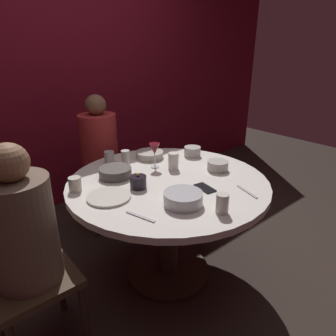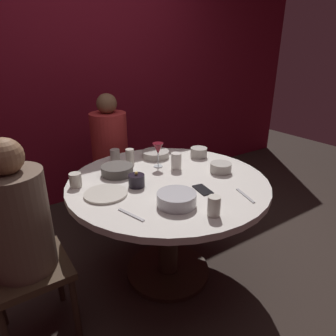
{
  "view_description": "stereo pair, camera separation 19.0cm",
  "coord_description": "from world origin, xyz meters",
  "px_view_note": "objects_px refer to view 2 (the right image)",
  "views": [
    {
      "loc": [
        -1.14,
        -1.35,
        1.54
      ],
      "look_at": [
        0.0,
        0.0,
        0.83
      ],
      "focal_mm": 32.04,
      "sensor_mm": 36.0,
      "label": 1
    },
    {
      "loc": [
        -0.99,
        -1.47,
        1.54
      ],
      "look_at": [
        0.0,
        0.0,
        0.83
      ],
      "focal_mm": 32.04,
      "sensor_mm": 36.0,
      "label": 2
    }
  ],
  "objects_px": {
    "cup_by_left_diner": "(75,180)",
    "cup_by_right_diner": "(176,161)",
    "cell_phone": "(203,190)",
    "bowl_sauce_side": "(199,152)",
    "dinner_plate": "(106,194)",
    "bowl_salad_center": "(156,154)",
    "seated_diner_left": "(19,226)",
    "dining_table": "(168,201)",
    "candle_holder": "(137,181)",
    "bowl_rice_portion": "(117,170)",
    "bowl_serving_large": "(177,199)",
    "cup_far_edge": "(130,157)",
    "cup_near_candle": "(214,206)",
    "seated_diner_back": "(110,146)",
    "bowl_small_white": "(221,168)",
    "cup_center_front": "(115,155)",
    "wine_glass": "(158,150)"
  },
  "relations": [
    {
      "from": "dining_table",
      "to": "cup_near_candle",
      "type": "height_order",
      "value": "cup_near_candle"
    },
    {
      "from": "cup_by_left_diner",
      "to": "cup_by_right_diner",
      "type": "xyz_separation_m",
      "value": [
        0.67,
        -0.11,
        0.02
      ]
    },
    {
      "from": "cup_by_left_diner",
      "to": "bowl_serving_large",
      "type": "bearing_deg",
      "value": -54.71
    },
    {
      "from": "candle_holder",
      "to": "cup_by_right_diner",
      "type": "bearing_deg",
      "value": 14.33
    },
    {
      "from": "bowl_small_white",
      "to": "cup_near_candle",
      "type": "bearing_deg",
      "value": -136.71
    },
    {
      "from": "wine_glass",
      "to": "dining_table",
      "type": "bearing_deg",
      "value": -106.58
    },
    {
      "from": "bowl_serving_large",
      "to": "cup_by_right_diner",
      "type": "height_order",
      "value": "cup_by_right_diner"
    },
    {
      "from": "bowl_rice_portion",
      "to": "bowl_small_white",
      "type": "bearing_deg",
      "value": -30.58
    },
    {
      "from": "candle_holder",
      "to": "cell_phone",
      "type": "relative_size",
      "value": 0.71
    },
    {
      "from": "cup_center_front",
      "to": "cup_far_edge",
      "type": "relative_size",
      "value": 0.77
    },
    {
      "from": "dining_table",
      "to": "cell_phone",
      "type": "height_order",
      "value": "cell_phone"
    },
    {
      "from": "dining_table",
      "to": "bowl_salad_center",
      "type": "bearing_deg",
      "value": 68.81
    },
    {
      "from": "candle_holder",
      "to": "cup_by_left_diner",
      "type": "bearing_deg",
      "value": 146.33
    },
    {
      "from": "bowl_rice_portion",
      "to": "cup_far_edge",
      "type": "bearing_deg",
      "value": 37.29
    },
    {
      "from": "bowl_serving_large",
      "to": "cup_far_edge",
      "type": "height_order",
      "value": "cup_far_edge"
    },
    {
      "from": "seated_diner_back",
      "to": "wine_glass",
      "type": "relative_size",
      "value": 6.74
    },
    {
      "from": "wine_glass",
      "to": "bowl_serving_large",
      "type": "relative_size",
      "value": 0.82
    },
    {
      "from": "bowl_small_white",
      "to": "cup_far_edge",
      "type": "relative_size",
      "value": 1.25
    },
    {
      "from": "dinner_plate",
      "to": "bowl_sauce_side",
      "type": "xyz_separation_m",
      "value": [
        0.86,
        0.2,
        0.03
      ]
    },
    {
      "from": "dinner_plate",
      "to": "cell_phone",
      "type": "relative_size",
      "value": 1.79
    },
    {
      "from": "bowl_serving_large",
      "to": "cup_by_right_diner",
      "type": "distance_m",
      "value": 0.51
    },
    {
      "from": "bowl_sauce_side",
      "to": "cup_far_edge",
      "type": "height_order",
      "value": "cup_far_edge"
    },
    {
      "from": "cup_near_candle",
      "to": "cup_center_front",
      "type": "bearing_deg",
      "value": 94.6
    },
    {
      "from": "seated_diner_left",
      "to": "bowl_salad_center",
      "type": "xyz_separation_m",
      "value": [
        1.05,
        0.4,
        0.05
      ]
    },
    {
      "from": "bowl_sauce_side",
      "to": "cup_by_left_diner",
      "type": "height_order",
      "value": "cup_by_left_diner"
    },
    {
      "from": "bowl_rice_portion",
      "to": "cup_by_left_diner",
      "type": "bearing_deg",
      "value": -174.43
    },
    {
      "from": "seated_diner_left",
      "to": "bowl_salad_center",
      "type": "bearing_deg",
      "value": 21.09
    },
    {
      "from": "cell_phone",
      "to": "bowl_small_white",
      "type": "distance_m",
      "value": 0.32
    },
    {
      "from": "bowl_salad_center",
      "to": "cup_near_candle",
      "type": "relative_size",
      "value": 1.98
    },
    {
      "from": "seated_diner_back",
      "to": "bowl_salad_center",
      "type": "distance_m",
      "value": 0.54
    },
    {
      "from": "bowl_salad_center",
      "to": "bowl_rice_portion",
      "type": "height_order",
      "value": "bowl_rice_portion"
    },
    {
      "from": "dining_table",
      "to": "bowl_serving_large",
      "type": "height_order",
      "value": "bowl_serving_large"
    },
    {
      "from": "dining_table",
      "to": "bowl_sauce_side",
      "type": "relative_size",
      "value": 10.09
    },
    {
      "from": "dining_table",
      "to": "bowl_rice_portion",
      "type": "xyz_separation_m",
      "value": [
        -0.24,
        0.26,
        0.19
      ]
    },
    {
      "from": "bowl_small_white",
      "to": "cup_far_edge",
      "type": "bearing_deg",
      "value": 133.04
    },
    {
      "from": "candle_holder",
      "to": "cup_center_front",
      "type": "height_order",
      "value": "candle_holder"
    },
    {
      "from": "seated_diner_left",
      "to": "bowl_rice_portion",
      "type": "bearing_deg",
      "value": 21.46
    },
    {
      "from": "wine_glass",
      "to": "cell_phone",
      "type": "relative_size",
      "value": 1.26
    },
    {
      "from": "cell_phone",
      "to": "bowl_small_white",
      "type": "height_order",
      "value": "bowl_small_white"
    },
    {
      "from": "cup_by_right_diner",
      "to": "candle_holder",
      "type": "bearing_deg",
      "value": -165.67
    },
    {
      "from": "seated_diner_left",
      "to": "dining_table",
      "type": "bearing_deg",
      "value": 0.0
    },
    {
      "from": "cup_by_right_diner",
      "to": "cup_far_edge",
      "type": "bearing_deg",
      "value": 130.63
    },
    {
      "from": "cell_phone",
      "to": "bowl_salad_center",
      "type": "bearing_deg",
      "value": -87.21
    },
    {
      "from": "cell_phone",
      "to": "bowl_sauce_side",
      "type": "xyz_separation_m",
      "value": [
        0.35,
        0.47,
        0.03
      ]
    },
    {
      "from": "candle_holder",
      "to": "bowl_sauce_side",
      "type": "distance_m",
      "value": 0.68
    },
    {
      "from": "candle_holder",
      "to": "bowl_rice_portion",
      "type": "relative_size",
      "value": 0.47
    },
    {
      "from": "dinner_plate",
      "to": "bowl_salad_center",
      "type": "distance_m",
      "value": 0.69
    },
    {
      "from": "cell_phone",
      "to": "cup_by_right_diner",
      "type": "relative_size",
      "value": 1.2
    },
    {
      "from": "bowl_rice_portion",
      "to": "dining_table",
      "type": "bearing_deg",
      "value": -47.61
    },
    {
      "from": "seated_diner_left",
      "to": "bowl_rice_portion",
      "type": "height_order",
      "value": "seated_diner_left"
    }
  ]
}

